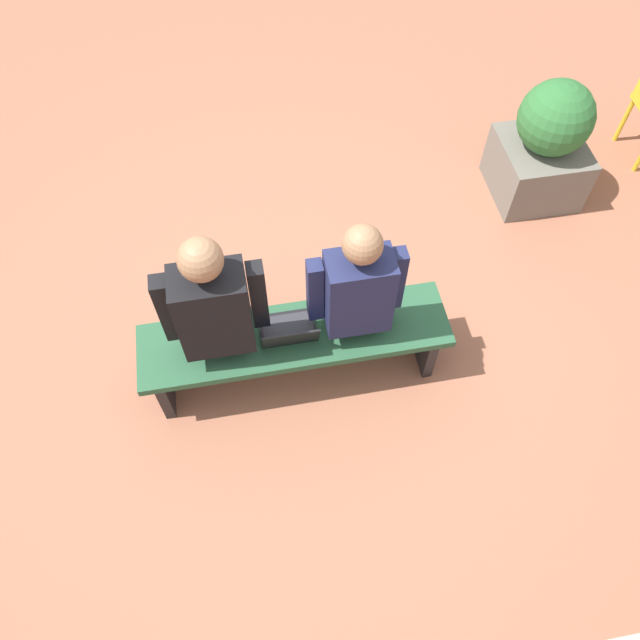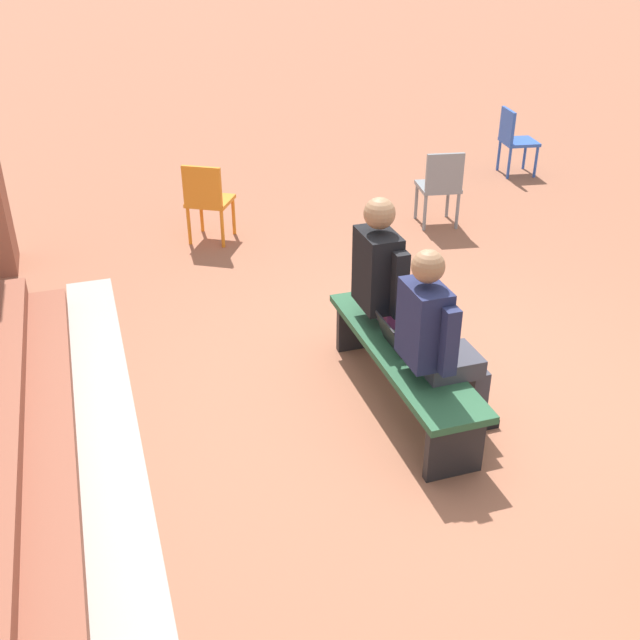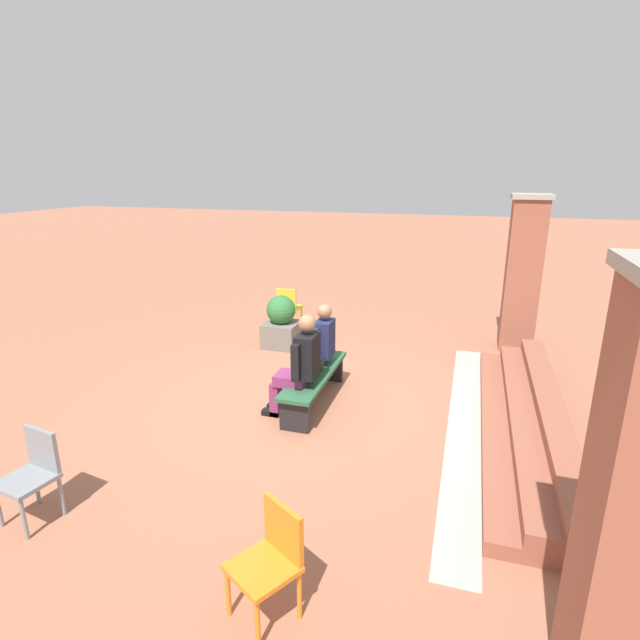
{
  "view_description": "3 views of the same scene",
  "coord_description": "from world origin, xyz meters",
  "px_view_note": "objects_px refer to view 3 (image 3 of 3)",
  "views": [
    {
      "loc": [
        0.11,
        2.04,
        3.5
      ],
      "look_at": [
        -0.18,
        0.41,
        0.95
      ],
      "focal_mm": 35.0,
      "sensor_mm": 36.0,
      "label": 1
    },
    {
      "loc": [
        -4.03,
        2.04,
        3.06
      ],
      "look_at": [
        0.21,
        0.65,
        0.6
      ],
      "focal_mm": 42.0,
      "sensor_mm": 36.0,
      "label": 2
    },
    {
      "loc": [
        5.84,
        2.04,
        3.09
      ],
      "look_at": [
        -0.62,
        0.07,
        1.03
      ],
      "focal_mm": 28.0,
      "sensor_mm": 36.0,
      "label": 3
    }
  ],
  "objects_px": {
    "plastic_chair_foreground": "(289,305)",
    "planter": "(281,323)",
    "bench": "(314,379)",
    "laptop": "(314,370)",
    "person_student": "(317,346)",
    "person_adult": "(299,364)",
    "plastic_chair_far_left": "(33,470)",
    "plastic_chair_far_right": "(271,556)"
  },
  "relations": [
    {
      "from": "bench",
      "to": "plastic_chair_far_left",
      "type": "xyz_separation_m",
      "value": [
        2.95,
        -1.72,
        0.13
      ]
    },
    {
      "from": "bench",
      "to": "person_student",
      "type": "height_order",
      "value": "person_student"
    },
    {
      "from": "person_student",
      "to": "plastic_chair_far_left",
      "type": "xyz_separation_m",
      "value": [
        3.29,
        -1.66,
        -0.23
      ]
    },
    {
      "from": "plastic_chair_far_right",
      "to": "plastic_chair_far_left",
      "type": "bearing_deg",
      "value": -97.85
    },
    {
      "from": "person_student",
      "to": "planter",
      "type": "xyz_separation_m",
      "value": [
        -1.67,
        -1.19,
        -0.27
      ]
    },
    {
      "from": "plastic_chair_far_right",
      "to": "plastic_chair_foreground",
      "type": "xyz_separation_m",
      "value": [
        -6.31,
        -2.22,
        0.0
      ]
    },
    {
      "from": "person_student",
      "to": "planter",
      "type": "height_order",
      "value": "person_student"
    },
    {
      "from": "laptop",
      "to": "plastic_chair_far_right",
      "type": "bearing_deg",
      "value": 12.34
    },
    {
      "from": "plastic_chair_far_left",
      "to": "plastic_chair_foreground",
      "type": "bearing_deg",
      "value": 177.8
    },
    {
      "from": "person_student",
      "to": "person_adult",
      "type": "xyz_separation_m",
      "value": [
        0.76,
        -0.0,
        0.03
      ]
    },
    {
      "from": "plastic_chair_far_left",
      "to": "planter",
      "type": "distance_m",
      "value": 4.99
    },
    {
      "from": "bench",
      "to": "person_student",
      "type": "distance_m",
      "value": 0.5
    },
    {
      "from": "person_adult",
      "to": "plastic_chair_far_left",
      "type": "relative_size",
      "value": 1.64
    },
    {
      "from": "bench",
      "to": "laptop",
      "type": "relative_size",
      "value": 5.62
    },
    {
      "from": "planter",
      "to": "laptop",
      "type": "bearing_deg",
      "value": 31.81
    },
    {
      "from": "bench",
      "to": "person_adult",
      "type": "distance_m",
      "value": 0.56
    },
    {
      "from": "plastic_chair_foreground",
      "to": "planter",
      "type": "distance_m",
      "value": 1.04
    },
    {
      "from": "plastic_chair_foreground",
      "to": "laptop",
      "type": "bearing_deg",
      "value": 26.26
    },
    {
      "from": "bench",
      "to": "laptop",
      "type": "distance_m",
      "value": 0.15
    },
    {
      "from": "person_student",
      "to": "laptop",
      "type": "relative_size",
      "value": 4.11
    },
    {
      "from": "person_adult",
      "to": "plastic_chair_far_left",
      "type": "bearing_deg",
      "value": -33.15
    },
    {
      "from": "person_student",
      "to": "plastic_chair_far_right",
      "type": "height_order",
      "value": "person_student"
    },
    {
      "from": "person_adult",
      "to": "planter",
      "type": "bearing_deg",
      "value": -153.91
    },
    {
      "from": "person_student",
      "to": "plastic_chair_foreground",
      "type": "height_order",
      "value": "person_student"
    },
    {
      "from": "plastic_chair_far_left",
      "to": "plastic_chair_foreground",
      "type": "height_order",
      "value": "same"
    },
    {
      "from": "bench",
      "to": "planter",
      "type": "height_order",
      "value": "planter"
    },
    {
      "from": "plastic_chair_far_left",
      "to": "plastic_chair_foreground",
      "type": "xyz_separation_m",
      "value": [
        -5.97,
        0.23,
        0.0
      ]
    },
    {
      "from": "bench",
      "to": "person_adult",
      "type": "bearing_deg",
      "value": -9.56
    },
    {
      "from": "laptop",
      "to": "plastic_chair_foreground",
      "type": "xyz_separation_m",
      "value": [
        -3.06,
        -1.51,
        -0.02
      ]
    },
    {
      "from": "person_adult",
      "to": "plastic_chair_far_right",
      "type": "height_order",
      "value": "person_adult"
    },
    {
      "from": "person_adult",
      "to": "laptop",
      "type": "distance_m",
      "value": 0.45
    },
    {
      "from": "person_student",
      "to": "plastic_chair_foreground",
      "type": "distance_m",
      "value": 3.04
    },
    {
      "from": "person_adult",
      "to": "laptop",
      "type": "height_order",
      "value": "person_adult"
    },
    {
      "from": "plastic_chair_far_left",
      "to": "plastic_chair_foreground",
      "type": "relative_size",
      "value": 1.0
    },
    {
      "from": "person_student",
      "to": "person_adult",
      "type": "relative_size",
      "value": 0.95
    },
    {
      "from": "plastic_chair_far_right",
      "to": "person_adult",
      "type": "bearing_deg",
      "value": -164.56
    },
    {
      "from": "person_student",
      "to": "person_adult",
      "type": "height_order",
      "value": "person_adult"
    },
    {
      "from": "person_student",
      "to": "laptop",
      "type": "xyz_separation_m",
      "value": [
        0.38,
        0.08,
        -0.21
      ]
    },
    {
      "from": "bench",
      "to": "person_adult",
      "type": "xyz_separation_m",
      "value": [
        0.41,
        -0.07,
        0.38
      ]
    },
    {
      "from": "plastic_chair_far_right",
      "to": "plastic_chair_foreground",
      "type": "height_order",
      "value": "same"
    },
    {
      "from": "person_adult",
      "to": "plastic_chair_foreground",
      "type": "distance_m",
      "value": 3.73
    },
    {
      "from": "plastic_chair_foreground",
      "to": "planter",
      "type": "xyz_separation_m",
      "value": [
        1.01,
        0.24,
        -0.04
      ]
    }
  ]
}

